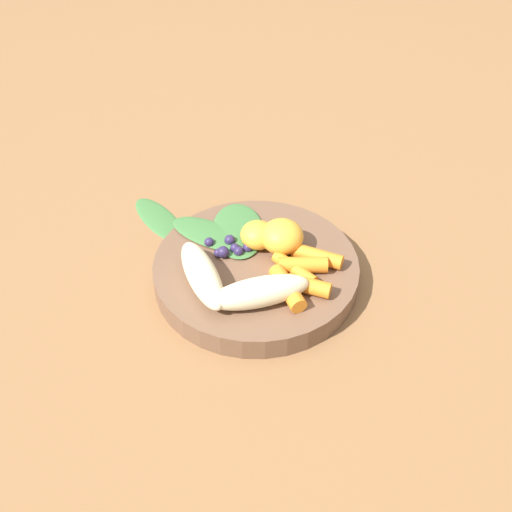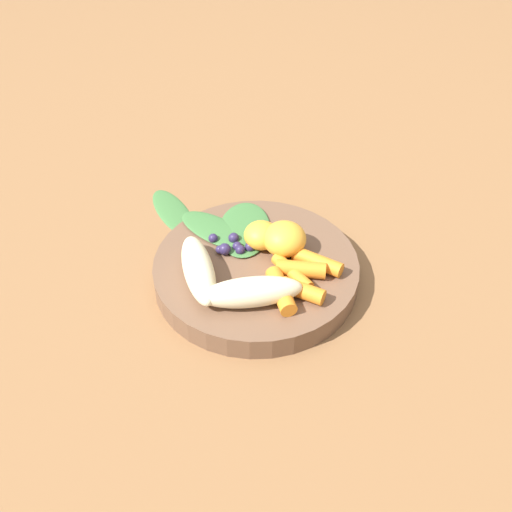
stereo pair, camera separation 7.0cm
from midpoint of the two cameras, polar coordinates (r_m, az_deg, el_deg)
ground_plane at (r=0.72m, az=-2.76°, el=-2.36°), size 2.40×2.40×0.00m
bowl at (r=0.71m, az=-2.80°, el=-1.56°), size 0.24×0.24×0.03m
banana_peeled_left at (r=0.65m, az=-2.76°, el=-3.57°), size 0.05×0.12×0.03m
banana_peeled_right at (r=0.67m, az=-8.08°, el=-1.90°), size 0.11×0.04×0.03m
orange_segment_near at (r=0.72m, az=-2.60°, el=1.88°), size 0.04×0.04×0.03m
orange_segment_far at (r=0.71m, az=-0.35°, el=1.74°), size 0.05×0.05×0.04m
carrot_front at (r=0.66m, az=-0.03°, el=-3.20°), size 0.06×0.02×0.02m
carrot_mid_left at (r=0.66m, az=2.01°, el=-2.99°), size 0.05×0.05×0.02m
carrot_mid_right at (r=0.68m, az=0.77°, el=-1.38°), size 0.06×0.03×0.01m
carrot_rear at (r=0.69m, az=1.54°, el=-0.98°), size 0.04×0.06×0.02m
carrot_small at (r=0.70m, az=2.98°, el=-0.15°), size 0.06×0.05×0.02m
blueberry_pile at (r=0.72m, az=-5.36°, el=0.67°), size 0.04×0.05×0.01m
kale_leaf_left at (r=0.75m, az=-4.38°, el=2.33°), size 0.12×0.10×0.00m
kale_leaf_right at (r=0.74m, az=-7.00°, el=1.97°), size 0.12×0.10×0.00m
kale_leaf_stray at (r=0.82m, az=-11.50°, el=3.40°), size 0.12×0.06×0.01m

